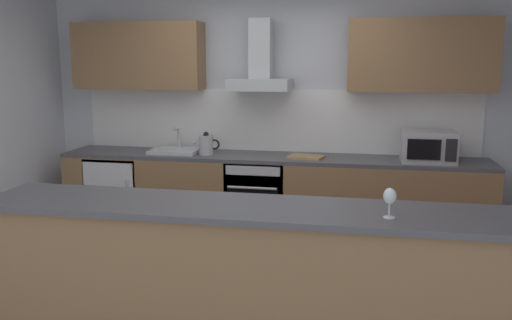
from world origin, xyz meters
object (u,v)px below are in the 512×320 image
at_px(microwave, 428,147).
at_px(chopping_board, 306,157).
at_px(oven, 258,197).
at_px(sink, 176,150).
at_px(range_hood, 260,68).
at_px(refrigerator, 121,194).
at_px(wine_glass, 390,197).
at_px(kettle, 206,145).

xyz_separation_m(microwave, chopping_board, (-1.17, 0.00, -0.14)).
bearing_deg(oven, sink, 179.29).
xyz_separation_m(range_hood, chopping_board, (0.50, -0.15, -0.88)).
xyz_separation_m(refrigerator, wine_glass, (2.72, -2.19, 0.65)).
bearing_deg(sink, oven, -0.71).
bearing_deg(sink, microwave, -0.87).
relative_size(sink, range_hood, 0.69).
bearing_deg(sink, chopping_board, -1.43).
height_order(refrigerator, sink, sink).
distance_m(range_hood, wine_glass, 2.70).
height_order(refrigerator, range_hood, range_hood).
distance_m(microwave, range_hood, 1.83).
xyz_separation_m(sink, chopping_board, (1.39, -0.03, -0.02)).
bearing_deg(range_hood, wine_glass, -62.96).
relative_size(refrigerator, sink, 1.70).
height_order(sink, kettle, sink).
distance_m(refrigerator, microwave, 3.26).
bearing_deg(wine_glass, kettle, 128.64).
bearing_deg(chopping_board, refrigerator, 179.41).
bearing_deg(refrigerator, chopping_board, -0.59).
bearing_deg(range_hood, kettle, -163.19).
relative_size(oven, wine_glass, 4.50).
relative_size(refrigerator, range_hood, 1.18).
distance_m(oven, chopping_board, 0.67).
bearing_deg(range_hood, oven, -90.00).
height_order(kettle, chopping_board, kettle).
relative_size(kettle, range_hood, 0.40).
bearing_deg(wine_glass, chopping_board, 107.64).
xyz_separation_m(kettle, range_hood, (0.54, 0.16, 0.78)).
bearing_deg(kettle, sink, 172.75).
height_order(wine_glass, chopping_board, wine_glass).
height_order(range_hood, wine_glass, range_hood).
relative_size(range_hood, wine_glass, 4.05).
xyz_separation_m(microwave, range_hood, (-1.66, 0.16, 0.74)).
relative_size(kettle, wine_glass, 1.62).
relative_size(oven, range_hood, 1.11).
xyz_separation_m(kettle, wine_glass, (1.73, -2.16, 0.07)).
xyz_separation_m(microwave, sink, (-2.56, 0.04, -0.12)).
xyz_separation_m(oven, wine_glass, (1.19, -2.19, 0.62)).
distance_m(oven, wine_glass, 2.57).
relative_size(refrigerator, microwave, 1.70).
bearing_deg(wine_glass, refrigerator, 141.13).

